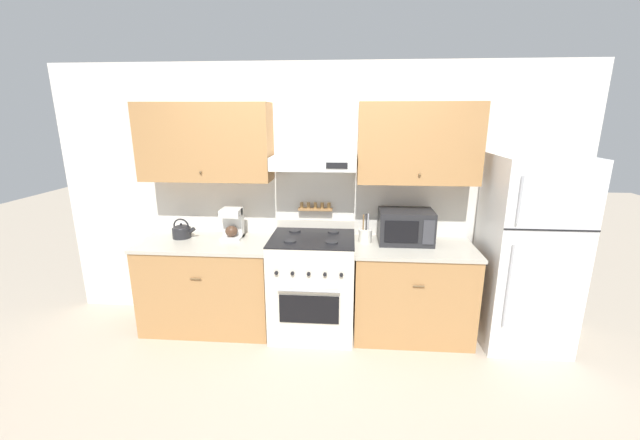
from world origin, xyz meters
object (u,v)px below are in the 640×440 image
object	(u,v)px
stove_range	(313,284)
utensil_crock	(365,235)
tea_kettle	(182,231)
coffee_maker	(232,224)
microwave	(406,227)
refrigerator	(527,252)

from	to	relation	value
stove_range	utensil_crock	world-z (taller)	utensil_crock
stove_range	utensil_crock	distance (m)	0.69
stove_range	tea_kettle	size ratio (longest dim) A/B	4.52
coffee_maker	tea_kettle	bearing A→B (deg)	-177.31
coffee_maker	microwave	world-z (taller)	microwave
coffee_maker	microwave	xyz separation A→B (m)	(1.67, -0.01, 0.01)
stove_range	coffee_maker	bearing A→B (deg)	170.42
stove_range	coffee_maker	world-z (taller)	coffee_maker
refrigerator	utensil_crock	size ratio (longest dim) A/B	6.25
stove_range	tea_kettle	distance (m)	1.39
tea_kettle	utensil_crock	bearing A→B (deg)	0.00
stove_range	tea_kettle	world-z (taller)	tea_kettle
refrigerator	utensil_crock	world-z (taller)	refrigerator
stove_range	microwave	xyz separation A→B (m)	(0.87, 0.13, 0.56)
tea_kettle	utensil_crock	distance (m)	1.80
coffee_maker	microwave	size ratio (longest dim) A/B	0.60
tea_kettle	utensil_crock	size ratio (longest dim) A/B	0.83
refrigerator	tea_kettle	size ratio (longest dim) A/B	7.54
tea_kettle	microwave	distance (m)	2.18
stove_range	refrigerator	distance (m)	1.98
utensil_crock	stove_range	bearing A→B (deg)	-167.33
coffee_maker	utensil_crock	xyz separation A→B (m)	(1.29, -0.02, -0.08)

